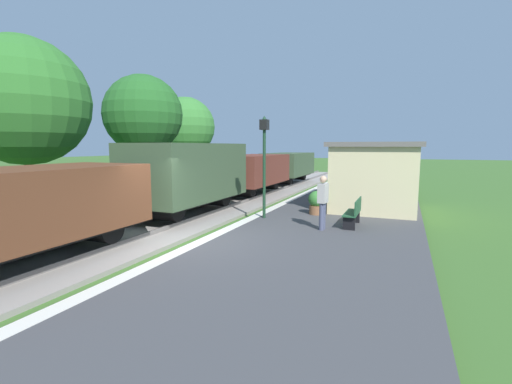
{
  "coord_description": "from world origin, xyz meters",
  "views": [
    {
      "loc": [
        5.51,
        -8.28,
        2.87
      ],
      "look_at": [
        0.87,
        2.83,
        1.32
      ],
      "focal_mm": 25.05,
      "sensor_mm": 36.0,
      "label": 1
    }
  ],
  "objects_px": {
    "person_waiting": "(323,200)",
    "bench_near_hut": "(354,212)",
    "lamp_post_near": "(264,148)",
    "tree_trackside_far": "(143,115)",
    "station_hut": "(377,174)",
    "freight_train": "(225,176)",
    "bench_down_platform": "(375,185)",
    "tree_trackside_mid": "(23,102)",
    "potted_planter": "(317,202)",
    "tree_field_left": "(185,127)"
  },
  "relations": [
    {
      "from": "freight_train",
      "to": "bench_near_hut",
      "type": "relative_size",
      "value": 17.33
    },
    {
      "from": "bench_near_hut",
      "to": "lamp_post_near",
      "type": "bearing_deg",
      "value": 177.15
    },
    {
      "from": "station_hut",
      "to": "potted_planter",
      "type": "height_order",
      "value": "station_hut"
    },
    {
      "from": "station_hut",
      "to": "tree_trackside_mid",
      "type": "height_order",
      "value": "tree_trackside_mid"
    },
    {
      "from": "tree_field_left",
      "to": "tree_trackside_mid",
      "type": "bearing_deg",
      "value": -80.79
    },
    {
      "from": "station_hut",
      "to": "tree_trackside_far",
      "type": "xyz_separation_m",
      "value": [
        -11.35,
        -1.48,
        2.82
      ]
    },
    {
      "from": "tree_trackside_far",
      "to": "lamp_post_near",
      "type": "bearing_deg",
      "value": -20.33
    },
    {
      "from": "potted_planter",
      "to": "lamp_post_near",
      "type": "xyz_separation_m",
      "value": [
        -1.61,
        -1.45,
        2.08
      ]
    },
    {
      "from": "freight_train",
      "to": "person_waiting",
      "type": "relative_size",
      "value": 15.2
    },
    {
      "from": "station_hut",
      "to": "potted_planter",
      "type": "bearing_deg",
      "value": -124.1
    },
    {
      "from": "person_waiting",
      "to": "lamp_post_near",
      "type": "bearing_deg",
      "value": -15.77
    },
    {
      "from": "tree_trackside_far",
      "to": "tree_field_left",
      "type": "relative_size",
      "value": 1.01
    },
    {
      "from": "station_hut",
      "to": "tree_trackside_mid",
      "type": "xyz_separation_m",
      "value": [
        -11.56,
        -7.57,
        2.79
      ]
    },
    {
      "from": "lamp_post_near",
      "to": "tree_trackside_far",
      "type": "bearing_deg",
      "value": 159.67
    },
    {
      "from": "freight_train",
      "to": "potted_planter",
      "type": "relative_size",
      "value": 28.38
    },
    {
      "from": "bench_near_hut",
      "to": "potted_planter",
      "type": "xyz_separation_m",
      "value": [
        -1.62,
        1.61,
        0.0
      ]
    },
    {
      "from": "person_waiting",
      "to": "bench_near_hut",
      "type": "bearing_deg",
      "value": -126.83
    },
    {
      "from": "person_waiting",
      "to": "lamp_post_near",
      "type": "relative_size",
      "value": 0.46
    },
    {
      "from": "lamp_post_near",
      "to": "bench_near_hut",
      "type": "bearing_deg",
      "value": -2.85
    },
    {
      "from": "potted_planter",
      "to": "tree_trackside_far",
      "type": "bearing_deg",
      "value": 171.35
    },
    {
      "from": "tree_trackside_far",
      "to": "station_hut",
      "type": "bearing_deg",
      "value": 7.44
    },
    {
      "from": "tree_trackside_mid",
      "to": "tree_field_left",
      "type": "bearing_deg",
      "value": 99.21
    },
    {
      "from": "person_waiting",
      "to": "potted_planter",
      "type": "height_order",
      "value": "person_waiting"
    },
    {
      "from": "tree_trackside_far",
      "to": "potted_planter",
      "type": "bearing_deg",
      "value": -8.65
    },
    {
      "from": "bench_down_platform",
      "to": "tree_trackside_mid",
      "type": "height_order",
      "value": "tree_trackside_mid"
    },
    {
      "from": "freight_train",
      "to": "bench_near_hut",
      "type": "xyz_separation_m",
      "value": [
        6.45,
        -3.2,
        -0.76
      ]
    },
    {
      "from": "bench_down_platform",
      "to": "potted_planter",
      "type": "relative_size",
      "value": 1.64
    },
    {
      "from": "bench_down_platform",
      "to": "lamp_post_near",
      "type": "bearing_deg",
      "value": -110.36
    },
    {
      "from": "tree_field_left",
      "to": "lamp_post_near",
      "type": "bearing_deg",
      "value": -45.25
    },
    {
      "from": "tree_trackside_mid",
      "to": "person_waiting",
      "type": "bearing_deg",
      "value": 11.89
    },
    {
      "from": "station_hut",
      "to": "lamp_post_near",
      "type": "xyz_separation_m",
      "value": [
        -3.58,
        -4.36,
        1.15
      ]
    },
    {
      "from": "tree_trackside_mid",
      "to": "bench_down_platform",
      "type": "bearing_deg",
      "value": 46.77
    },
    {
      "from": "bench_near_hut",
      "to": "freight_train",
      "type": "bearing_deg",
      "value": 153.62
    },
    {
      "from": "freight_train",
      "to": "person_waiting",
      "type": "height_order",
      "value": "freight_train"
    },
    {
      "from": "station_hut",
      "to": "person_waiting",
      "type": "relative_size",
      "value": 3.39
    },
    {
      "from": "tree_trackside_far",
      "to": "bench_down_platform",
      "type": "bearing_deg",
      "value": 27.94
    },
    {
      "from": "potted_planter",
      "to": "lamp_post_near",
      "type": "bearing_deg",
      "value": -138.08
    },
    {
      "from": "tree_trackside_mid",
      "to": "freight_train",
      "type": "bearing_deg",
      "value": 52.71
    },
    {
      "from": "station_hut",
      "to": "tree_field_left",
      "type": "bearing_deg",
      "value": 156.81
    },
    {
      "from": "bench_down_platform",
      "to": "bench_near_hut",
      "type": "bearing_deg",
      "value": -90.0
    },
    {
      "from": "bench_near_hut",
      "to": "bench_down_platform",
      "type": "relative_size",
      "value": 1.0
    },
    {
      "from": "bench_near_hut",
      "to": "tree_trackside_far",
      "type": "bearing_deg",
      "value": 164.56
    },
    {
      "from": "station_hut",
      "to": "freight_train",
      "type": "bearing_deg",
      "value": -169.0
    },
    {
      "from": "person_waiting",
      "to": "tree_trackside_mid",
      "type": "xyz_separation_m",
      "value": [
        -10.35,
        -2.18,
        3.26
      ]
    },
    {
      "from": "bench_near_hut",
      "to": "tree_trackside_mid",
      "type": "relative_size",
      "value": 0.22
    },
    {
      "from": "station_hut",
      "to": "bench_down_platform",
      "type": "relative_size",
      "value": 3.87
    },
    {
      "from": "bench_down_platform",
      "to": "lamp_post_near",
      "type": "xyz_separation_m",
      "value": [
        -3.23,
        -8.71,
        2.08
      ]
    },
    {
      "from": "bench_near_hut",
      "to": "lamp_post_near",
      "type": "xyz_separation_m",
      "value": [
        -3.23,
        0.16,
        2.08
      ]
    },
    {
      "from": "bench_near_hut",
      "to": "tree_field_left",
      "type": "xyz_separation_m",
      "value": [
        -13.39,
        10.41,
        3.55
      ]
    },
    {
      "from": "station_hut",
      "to": "bench_down_platform",
      "type": "bearing_deg",
      "value": 94.63
    }
  ]
}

